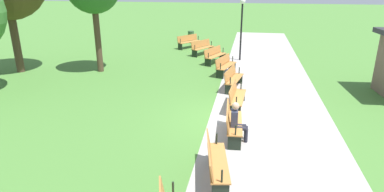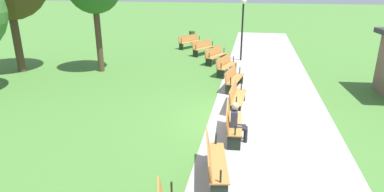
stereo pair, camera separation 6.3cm
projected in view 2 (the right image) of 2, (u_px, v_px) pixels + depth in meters
name	position (u px, v px, depth m)	size (l,w,h in m)	color
ground_plane	(237.00, 121.00, 11.06)	(120.00, 120.00, 0.00)	#477A33
path_paving	(271.00, 123.00, 10.87)	(40.00, 4.16, 0.01)	#A39E99
bench_0	(190.00, 41.00, 22.74)	(1.76, 1.46, 0.89)	#B27538
bench_1	(203.00, 47.00, 20.70)	(1.83, 1.31, 0.89)	#B27538
bench_2	(215.00, 55.00, 18.58)	(1.88, 1.15, 0.89)	#B27538
bench_3	(226.00, 65.00, 16.40)	(1.90, 0.97, 0.89)	#B27538
bench_4	(233.00, 78.00, 14.20)	(1.89, 0.78, 0.89)	#B27538
bench_5	(236.00, 96.00, 12.00)	(1.86, 0.58, 0.89)	#B27538
bench_6	(232.00, 122.00, 9.84)	(1.86, 0.58, 0.89)	#B27538
bench_7	(214.00, 161.00, 7.73)	(1.89, 0.78, 0.89)	#B27538
person_seated	(237.00, 121.00, 9.53)	(0.34, 0.53, 1.20)	#2D3347
lamp_post	(243.00, 17.00, 18.60)	(0.32, 0.32, 3.55)	black
trash_bin	(192.00, 37.00, 24.72)	(0.46, 0.46, 0.87)	#2D512D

